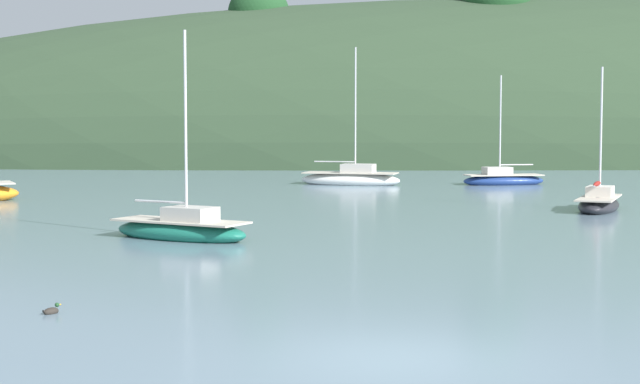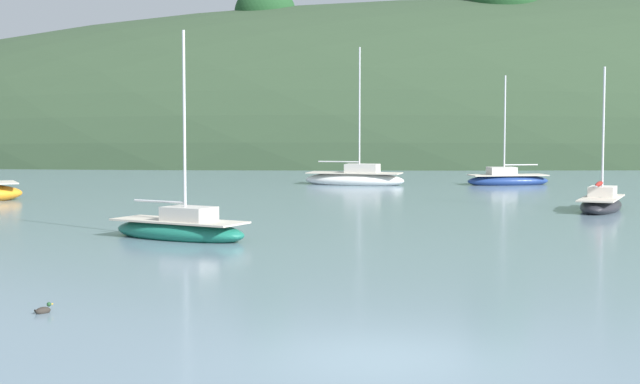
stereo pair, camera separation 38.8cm
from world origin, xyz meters
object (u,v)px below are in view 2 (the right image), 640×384
at_px(sailboat_yellow_far, 507,179).
at_px(duck_lead, 43,310).
at_px(sailboat_black_sloop, 601,203).
at_px(sailboat_cream_ketch, 180,229).
at_px(sailboat_blue_center, 355,178).

relative_size(sailboat_yellow_far, duck_lead, 17.47).
relative_size(sailboat_black_sloop, sailboat_yellow_far, 0.95).
relative_size(sailboat_cream_ketch, sailboat_yellow_far, 1.05).
bearing_deg(duck_lead, sailboat_blue_center, 75.96).
xyz_separation_m(sailboat_cream_ketch, sailboat_yellow_far, (16.69, 25.14, -0.00)).
bearing_deg(sailboat_yellow_far, duck_lead, -116.17).
bearing_deg(duck_lead, sailboat_yellow_far, 63.83).
xyz_separation_m(sailboat_black_sloop, duck_lead, (-18.34, -20.92, -0.26)).
relative_size(sailboat_black_sloop, sailboat_blue_center, 0.75).
distance_m(sailboat_cream_ketch, sailboat_yellow_far, 30.18).
height_order(sailboat_black_sloop, sailboat_yellow_far, sailboat_yellow_far).
distance_m(sailboat_blue_center, duck_lead, 38.92).
height_order(sailboat_yellow_far, duck_lead, sailboat_yellow_far).
bearing_deg(sailboat_blue_center, sailboat_black_sloop, -62.13).
bearing_deg(sailboat_blue_center, duck_lead, -104.04).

